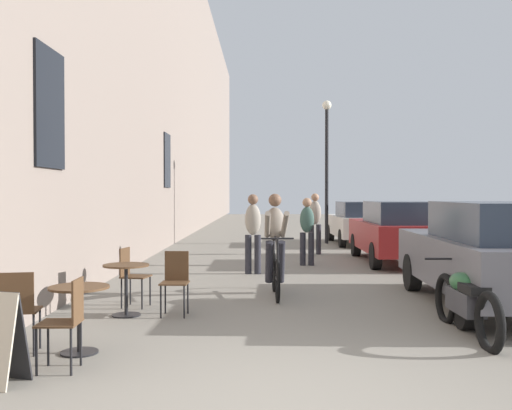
{
  "coord_description": "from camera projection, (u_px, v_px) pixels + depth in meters",
  "views": [
    {
      "loc": [
        -0.16,
        -4.58,
        1.71
      ],
      "look_at": [
        -0.43,
        17.77,
        1.27
      ],
      "focal_mm": 40.85,
      "sensor_mm": 36.0,
      "label": 1
    }
  ],
  "objects": [
    {
      "name": "parked_car_second",
      "position": [
        398.0,
        231.0,
        14.35
      ],
      "size": [
        1.82,
        4.28,
        1.52
      ],
      "color": "maroon",
      "rests_on": "ground_plane"
    },
    {
      "name": "pedestrian_far",
      "position": [
        315.0,
        220.0,
        16.42
      ],
      "size": [
        0.37,
        0.28,
        1.72
      ],
      "color": "#26262D",
      "rests_on": "ground_plane"
    },
    {
      "name": "cafe_table_near",
      "position": [
        79.0,
        305.0,
        6.22
      ],
      "size": [
        0.64,
        0.64,
        0.72
      ],
      "color": "black",
      "rests_on": "ground_plane"
    },
    {
      "name": "cafe_chair_near_toward_wall",
      "position": [
        19.0,
        306.0,
        6.15
      ],
      "size": [
        0.44,
        0.44,
        0.89
      ],
      "color": "black",
      "rests_on": "ground_plane"
    },
    {
      "name": "cafe_table_mid",
      "position": [
        126.0,
        279.0,
        8.13
      ],
      "size": [
        0.64,
        0.64,
        0.72
      ],
      "color": "black",
      "rests_on": "ground_plane"
    },
    {
      "name": "ground_plane",
      "position": [
        283.0,
        409.0,
        4.61
      ],
      "size": [
        88.0,
        88.0,
        0.0
      ],
      "primitive_type": "plane",
      "color": "gray"
    },
    {
      "name": "pedestrian_mid",
      "position": [
        307.0,
        227.0,
        13.85
      ],
      "size": [
        0.35,
        0.25,
        1.61
      ],
      "color": "#26262D",
      "rests_on": "ground_plane"
    },
    {
      "name": "parked_car_third",
      "position": [
        359.0,
        222.0,
        19.67
      ],
      "size": [
        1.78,
        4.08,
        1.44
      ],
      "color": "beige",
      "rests_on": "ground_plane"
    },
    {
      "name": "parked_motorcycle",
      "position": [
        466.0,
        301.0,
        7.04
      ],
      "size": [
        0.62,
        2.15,
        0.92
      ],
      "color": "black",
      "rests_on": "ground_plane"
    },
    {
      "name": "cafe_chair_mid_toward_street",
      "position": [
        175.0,
        278.0,
        8.2
      ],
      "size": [
        0.39,
        0.39,
        0.89
      ],
      "color": "black",
      "rests_on": "ground_plane"
    },
    {
      "name": "street_lamp",
      "position": [
        327.0,
        153.0,
        19.93
      ],
      "size": [
        0.32,
        0.32,
        4.9
      ],
      "color": "black",
      "rests_on": "ground_plane"
    },
    {
      "name": "cafe_chair_near_toward_street",
      "position": [
        67.0,
        317.0,
        5.61
      ],
      "size": [
        0.39,
        0.39,
        0.89
      ],
      "color": "black",
      "rests_on": "ground_plane"
    },
    {
      "name": "cyclist_on_bicycle",
      "position": [
        275.0,
        247.0,
        9.81
      ],
      "size": [
        0.52,
        1.76,
        1.74
      ],
      "color": "black",
      "rests_on": "ground_plane"
    },
    {
      "name": "parked_car_nearest",
      "position": [
        495.0,
        253.0,
        8.62
      ],
      "size": [
        1.98,
        4.51,
        1.59
      ],
      "color": "#595960",
      "rests_on": "ground_plane"
    },
    {
      "name": "building_facade_left",
      "position": [
        160.0,
        55.0,
        18.53
      ],
      "size": [
        0.54,
        68.0,
        12.29
      ],
      "color": "gray",
      "rests_on": "ground_plane"
    },
    {
      "name": "cafe_chair_mid_toward_wall",
      "position": [
        131.0,
        273.0,
        8.78
      ],
      "size": [
        0.44,
        0.44,
        0.89
      ],
      "color": "black",
      "rests_on": "ground_plane"
    },
    {
      "name": "pedestrian_near",
      "position": [
        253.0,
        229.0,
        12.38
      ],
      "size": [
        0.34,
        0.24,
        1.7
      ],
      "color": "#26262D",
      "rests_on": "ground_plane"
    }
  ]
}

